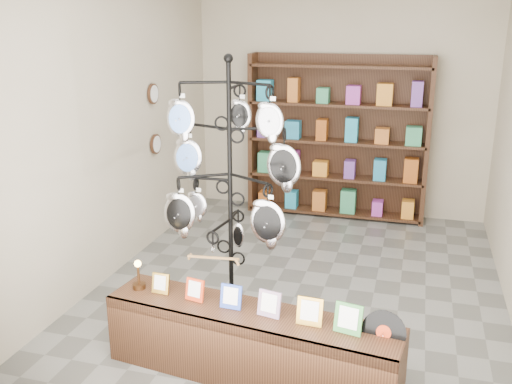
% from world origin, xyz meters
% --- Properties ---
extents(ground, '(5.00, 5.00, 0.00)m').
position_xyz_m(ground, '(0.00, 0.00, 0.00)').
color(ground, slate).
rests_on(ground, ground).
extents(room_envelope, '(5.00, 5.00, 5.00)m').
position_xyz_m(room_envelope, '(0.00, 0.00, 1.85)').
color(room_envelope, '#BEB299').
rests_on(room_envelope, ground).
extents(display_tree, '(1.22, 1.03, 2.38)m').
position_xyz_m(display_tree, '(-0.46, -0.89, 1.37)').
color(display_tree, black).
rests_on(display_tree, ground).
extents(front_shelf, '(2.31, 0.74, 0.80)m').
position_xyz_m(front_shelf, '(-0.05, -1.69, 0.28)').
color(front_shelf, black).
rests_on(front_shelf, ground).
extents(back_shelving, '(2.42, 0.36, 2.20)m').
position_xyz_m(back_shelving, '(0.00, 2.30, 1.03)').
color(back_shelving, black).
rests_on(back_shelving, ground).
extents(wall_clocks, '(0.03, 0.24, 0.84)m').
position_xyz_m(wall_clocks, '(-1.97, 0.80, 1.50)').
color(wall_clocks, black).
rests_on(wall_clocks, ground).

